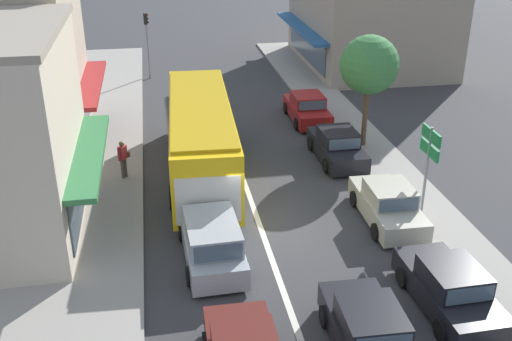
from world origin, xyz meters
name	(u,v)px	position (x,y,z in m)	size (l,w,h in m)	color
ground_plane	(260,225)	(0.00, 0.00, 0.00)	(140.00, 140.00, 0.00)	#353538
lane_centre_line	(243,178)	(0.00, 4.00, 0.00)	(0.20, 28.00, 0.01)	silver
sidewalk_left	(83,169)	(-6.80, 6.00, 0.07)	(5.20, 44.00, 0.14)	gray
kerb_right	(366,149)	(6.20, 6.00, 0.06)	(2.80, 44.00, 0.12)	gray
shopfront_mid_block	(4,57)	(-10.18, 10.09, 4.17)	(7.60, 8.57, 8.35)	#B2A38E
city_bus	(201,134)	(-1.66, 4.70, 1.88)	(3.08, 10.96, 3.23)	yellow
sedan_queue_far_back	(369,334)	(1.61, -7.14, 0.66)	(2.00, 4.25, 1.47)	black
wagon_queue_gap_filler	(212,240)	(-1.96, -1.98, 0.75)	(2.05, 4.56, 1.58)	#9EA3A8
parked_sedan_kerb_front	(450,289)	(4.57, -5.69, 0.66)	(1.99, 4.25, 1.47)	black
parked_sedan_kerb_second	(388,205)	(4.71, -0.49, 0.66)	(1.97, 4.24, 1.47)	#B7B29E
parked_sedan_kerb_third	(337,146)	(4.50, 5.20, 0.66)	(1.93, 4.22, 1.47)	black
parked_sedan_kerb_rear	(307,109)	(4.45, 10.47, 0.66)	(1.90, 4.20, 1.47)	maroon
traffic_light_downstreet	(147,35)	(-3.70, 19.98, 2.85)	(0.33, 0.24, 4.20)	gray
directional_road_sign	(429,151)	(6.07, -0.48, 2.70)	(0.10, 1.40, 3.60)	gray
street_tree_right	(369,65)	(6.18, 6.42, 4.00)	(2.69, 2.69, 5.36)	brown
pedestrian_with_handbag_near	(123,157)	(-4.94, 4.69, 1.07)	(0.49, 0.61, 1.63)	#4C4742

